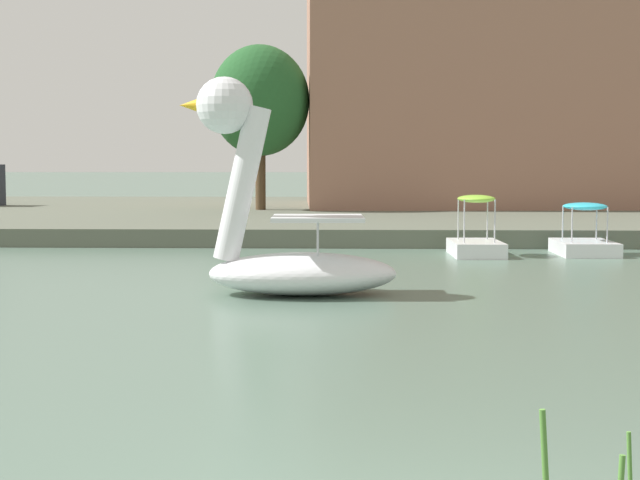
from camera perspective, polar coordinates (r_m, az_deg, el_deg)
The scene contains 6 objects.
shore_bank_far at distance 40.26m, azimuth 2.58°, elevation 1.58°, with size 149.13×27.49×0.53m, color #5B6051.
swan_boat at distance 17.05m, azimuth -2.27°, elevation 0.44°, with size 3.94×2.00×3.91m.
pedal_boat_lime at distance 24.78m, azimuth 9.37°, elevation 0.10°, with size 1.32×2.28×1.57m.
pedal_boat_cyan at distance 25.69m, azimuth 15.62°, elevation 0.06°, with size 1.42×2.21×1.36m.
tree_broadleaf_left at distance 38.57m, azimuth -3.63°, elevation 8.35°, with size 4.84×4.97×6.63m.
apartment_block at distance 43.82m, azimuth 11.02°, elevation 10.25°, with size 17.54×10.62×12.47m, color #996B56.
Camera 1 is at (-0.35, -4.87, 2.34)m, focal length 53.15 mm.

